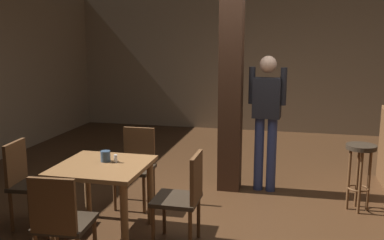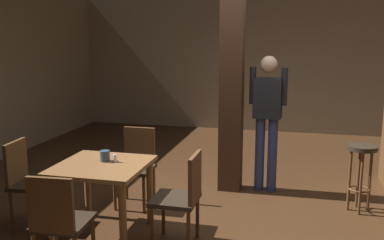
{
  "view_description": "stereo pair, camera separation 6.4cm",
  "coord_description": "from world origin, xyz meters",
  "px_view_note": "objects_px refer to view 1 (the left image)",
  "views": [
    {
      "loc": [
        0.57,
        -4.46,
        1.95
      ],
      "look_at": [
        -0.49,
        0.08,
        1.04
      ],
      "focal_mm": 40.0,
      "sensor_mm": 36.0,
      "label": 1
    },
    {
      "loc": [
        0.64,
        -4.44,
        1.95
      ],
      "look_at": [
        -0.49,
        0.08,
        1.04
      ],
      "focal_mm": 40.0,
      "sensor_mm": 36.0,
      "label": 2
    }
  ],
  "objects_px": {
    "napkin_cup": "(105,156)",
    "standing_person": "(267,114)",
    "bar_stool_near": "(360,162)",
    "salt_shaker": "(116,159)",
    "chair_north": "(136,162)",
    "chair_east": "(184,194)",
    "dining_table": "(103,178)",
    "chair_west": "(27,179)",
    "chair_south": "(61,221)"
  },
  "relations": [
    {
      "from": "chair_north",
      "to": "bar_stool_near",
      "type": "distance_m",
      "value": 2.54
    },
    {
      "from": "chair_south",
      "to": "chair_east",
      "type": "height_order",
      "value": "same"
    },
    {
      "from": "chair_south",
      "to": "napkin_cup",
      "type": "xyz_separation_m",
      "value": [
        -0.02,
        0.91,
        0.28
      ]
    },
    {
      "from": "salt_shaker",
      "to": "standing_person",
      "type": "bearing_deg",
      "value": 48.82
    },
    {
      "from": "chair_west",
      "to": "salt_shaker",
      "type": "relative_size",
      "value": 11.37
    },
    {
      "from": "chair_east",
      "to": "chair_south",
      "type": "bearing_deg",
      "value": -136.42
    },
    {
      "from": "dining_table",
      "to": "napkin_cup",
      "type": "relative_size",
      "value": 7.95
    },
    {
      "from": "bar_stool_near",
      "to": "chair_east",
      "type": "bearing_deg",
      "value": -143.58
    },
    {
      "from": "napkin_cup",
      "to": "bar_stool_near",
      "type": "distance_m",
      "value": 2.8
    },
    {
      "from": "dining_table",
      "to": "chair_south",
      "type": "distance_m",
      "value": 0.82
    },
    {
      "from": "dining_table",
      "to": "salt_shaker",
      "type": "relative_size",
      "value": 10.96
    },
    {
      "from": "standing_person",
      "to": "chair_west",
      "type": "bearing_deg",
      "value": -144.8
    },
    {
      "from": "chair_west",
      "to": "napkin_cup",
      "type": "height_order",
      "value": "chair_west"
    },
    {
      "from": "napkin_cup",
      "to": "standing_person",
      "type": "bearing_deg",
      "value": 46.39
    },
    {
      "from": "napkin_cup",
      "to": "standing_person",
      "type": "distance_m",
      "value": 2.15
    },
    {
      "from": "napkin_cup",
      "to": "salt_shaker",
      "type": "distance_m",
      "value": 0.11
    },
    {
      "from": "dining_table",
      "to": "bar_stool_near",
      "type": "xyz_separation_m",
      "value": [
        2.54,
        1.23,
        -0.03
      ]
    },
    {
      "from": "chair_south",
      "to": "standing_person",
      "type": "xyz_separation_m",
      "value": [
        1.46,
        2.46,
        0.5
      ]
    },
    {
      "from": "chair_east",
      "to": "napkin_cup",
      "type": "height_order",
      "value": "chair_east"
    },
    {
      "from": "salt_shaker",
      "to": "bar_stool_near",
      "type": "height_order",
      "value": "salt_shaker"
    },
    {
      "from": "chair_north",
      "to": "napkin_cup",
      "type": "distance_m",
      "value": 0.79
    },
    {
      "from": "dining_table",
      "to": "chair_west",
      "type": "height_order",
      "value": "chair_west"
    },
    {
      "from": "chair_east",
      "to": "napkin_cup",
      "type": "relative_size",
      "value": 8.24
    },
    {
      "from": "dining_table",
      "to": "chair_east",
      "type": "xyz_separation_m",
      "value": [
        0.83,
        -0.04,
        -0.09
      ]
    },
    {
      "from": "napkin_cup",
      "to": "standing_person",
      "type": "xyz_separation_m",
      "value": [
        1.48,
        1.55,
        0.22
      ]
    },
    {
      "from": "napkin_cup",
      "to": "dining_table",
      "type": "bearing_deg",
      "value": -83.55
    },
    {
      "from": "bar_stool_near",
      "to": "salt_shaker",
      "type": "bearing_deg",
      "value": -154.88
    },
    {
      "from": "chair_south",
      "to": "napkin_cup",
      "type": "height_order",
      "value": "chair_south"
    },
    {
      "from": "chair_north",
      "to": "salt_shaker",
      "type": "relative_size",
      "value": 11.37
    },
    {
      "from": "chair_north",
      "to": "bar_stool_near",
      "type": "relative_size",
      "value": 1.16
    },
    {
      "from": "chair_north",
      "to": "chair_west",
      "type": "bearing_deg",
      "value": -136.91
    },
    {
      "from": "chair_west",
      "to": "standing_person",
      "type": "xyz_separation_m",
      "value": [
        2.32,
        1.63,
        0.5
      ]
    },
    {
      "from": "dining_table",
      "to": "chair_north",
      "type": "bearing_deg",
      "value": 88.01
    },
    {
      "from": "chair_north",
      "to": "chair_east",
      "type": "distance_m",
      "value": 1.18
    },
    {
      "from": "bar_stool_near",
      "to": "dining_table",
      "type": "bearing_deg",
      "value": -154.17
    },
    {
      "from": "chair_west",
      "to": "chair_north",
      "type": "bearing_deg",
      "value": 43.09
    },
    {
      "from": "dining_table",
      "to": "chair_west",
      "type": "bearing_deg",
      "value": 179.21
    },
    {
      "from": "chair_west",
      "to": "bar_stool_near",
      "type": "bearing_deg",
      "value": 19.76
    },
    {
      "from": "napkin_cup",
      "to": "chair_south",
      "type": "bearing_deg",
      "value": -88.9
    },
    {
      "from": "dining_table",
      "to": "bar_stool_near",
      "type": "height_order",
      "value": "bar_stool_near"
    },
    {
      "from": "chair_north",
      "to": "standing_person",
      "type": "xyz_separation_m",
      "value": [
        1.44,
        0.81,
        0.5
      ]
    },
    {
      "from": "salt_shaker",
      "to": "dining_table",
      "type": "bearing_deg",
      "value": -139.68
    },
    {
      "from": "bar_stool_near",
      "to": "chair_south",
      "type": "bearing_deg",
      "value": -141.1
    },
    {
      "from": "dining_table",
      "to": "standing_person",
      "type": "height_order",
      "value": "standing_person"
    },
    {
      "from": "salt_shaker",
      "to": "standing_person",
      "type": "relative_size",
      "value": 0.05
    },
    {
      "from": "napkin_cup",
      "to": "chair_west",
      "type": "bearing_deg",
      "value": -174.29
    },
    {
      "from": "chair_west",
      "to": "bar_stool_near",
      "type": "xyz_separation_m",
      "value": [
        3.39,
        1.22,
        0.06
      ]
    },
    {
      "from": "salt_shaker",
      "to": "bar_stool_near",
      "type": "distance_m",
      "value": 2.7
    },
    {
      "from": "salt_shaker",
      "to": "bar_stool_near",
      "type": "xyz_separation_m",
      "value": [
        2.44,
        1.14,
        -0.2
      ]
    },
    {
      "from": "chair_west",
      "to": "salt_shaker",
      "type": "bearing_deg",
      "value": 4.44
    }
  ]
}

